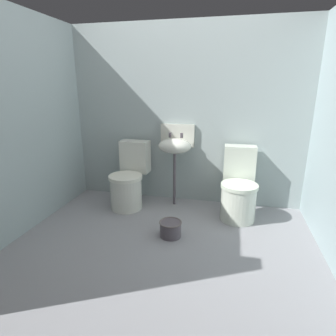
# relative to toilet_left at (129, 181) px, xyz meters

# --- Properties ---
(ground_plane) EXTENTS (3.25, 2.88, 0.08)m
(ground_plane) POSITION_rel_toilet_left_xyz_m (0.63, -0.89, -0.36)
(ground_plane) COLOR gray
(wall_back) EXTENTS (3.25, 0.10, 2.16)m
(wall_back) POSITION_rel_toilet_left_xyz_m (0.63, 0.40, 0.76)
(wall_back) COLOR #9EADAC
(wall_back) RESTS_ON ground
(wall_left) EXTENTS (0.10, 2.68, 2.16)m
(wall_left) POSITION_rel_toilet_left_xyz_m (-0.85, -0.79, 0.76)
(wall_left) COLOR #9DAFB0
(wall_left) RESTS_ON ground
(toilet_left) EXTENTS (0.43, 0.62, 0.78)m
(toilet_left) POSITION_rel_toilet_left_xyz_m (0.00, 0.00, 0.00)
(toilet_left) COLOR silver
(toilet_left) RESTS_ON ground
(toilet_right) EXTENTS (0.41, 0.60, 0.78)m
(toilet_right) POSITION_rel_toilet_left_xyz_m (1.31, -0.00, 0.00)
(toilet_right) COLOR silver
(toilet_right) RESTS_ON ground
(sink) EXTENTS (0.42, 0.35, 0.99)m
(sink) POSITION_rel_toilet_left_xyz_m (0.54, 0.19, 0.43)
(sink) COLOR #544C53
(sink) RESTS_ON ground
(bucket) EXTENTS (0.23, 0.23, 0.16)m
(bucket) POSITION_rel_toilet_left_xyz_m (0.66, -0.61, -0.24)
(bucket) COLOR #544C53
(bucket) RESTS_ON ground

